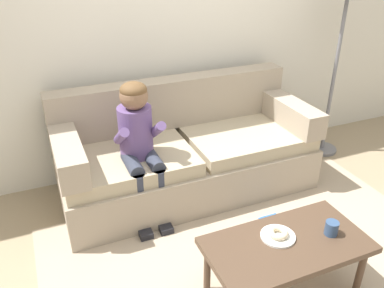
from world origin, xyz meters
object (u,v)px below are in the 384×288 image
Objects in this scene: coffee_table at (287,248)px; person_child at (139,139)px; toy_controller at (270,221)px; mug at (332,228)px; donut at (278,233)px; couch at (186,154)px.

person_child is at bearing 115.53° from coffee_table.
mug is at bearing -125.84° from toy_controller.
toy_controller is (0.32, 0.62, -0.35)m from coffee_table.
mug is at bearing -18.00° from donut.
donut is (0.53, -1.10, -0.22)m from person_child.
person_child is 1.22m from toy_controller.
person_child is at bearing -155.98° from couch.
person_child reaches higher than mug.
toy_controller is at bearing -32.02° from person_child.
mug is (0.31, -0.10, 0.01)m from donut.
donut is at bearing -154.78° from toy_controller.
coffee_table is 0.10m from donut.
donut is (0.07, -1.31, 0.11)m from couch.
person_child is 4.87× the size of toy_controller.
coffee_table is at bearing -67.50° from donut.
toy_controller is (0.87, -0.55, -0.65)m from person_child.
coffee_table is at bearing -86.08° from couch.
toy_controller is (0.34, 0.55, -0.43)m from donut.
couch is 1.96× the size of person_child.
couch is 1.31m from donut.
mug is at bearing -7.74° from coffee_table.
coffee_table is 1.32m from person_child.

